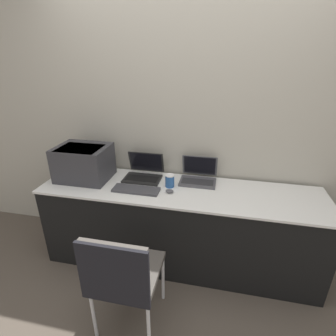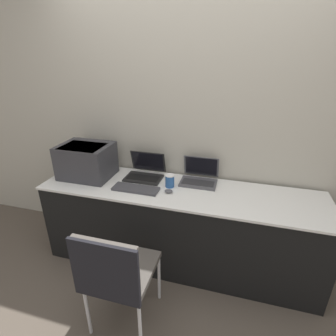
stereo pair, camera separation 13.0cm
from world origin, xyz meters
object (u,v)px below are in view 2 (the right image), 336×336
at_px(printer, 86,160).
at_px(laptop_right, 199,177).
at_px(laptop_left, 145,172).
at_px(external_keyboard, 136,189).
at_px(coffee_cup, 170,181).
at_px(mouse, 169,191).
at_px(chair, 115,271).

distance_m(printer, laptop_right, 1.07).
bearing_deg(laptop_left, external_keyboard, -87.57).
height_order(coffee_cup, mouse, coffee_cup).
xyz_separation_m(external_keyboard, mouse, (0.29, 0.03, 0.00)).
xyz_separation_m(laptop_right, mouse, (-0.21, -0.28, -0.03)).
relative_size(laptop_right, coffee_cup, 2.84).
xyz_separation_m(laptop_left, chair, (0.14, -0.97, -0.27)).
bearing_deg(external_keyboard, laptop_right, 31.45).
height_order(laptop_right, external_keyboard, laptop_right).
bearing_deg(printer, laptop_right, 9.11).
bearing_deg(printer, laptop_left, 13.75).
relative_size(printer, laptop_left, 1.38).
xyz_separation_m(mouse, chair, (-0.16, -0.73, -0.24)).
relative_size(laptop_left, mouse, 4.94).
distance_m(printer, mouse, 0.86).
bearing_deg(chair, mouse, 77.51).
relative_size(laptop_left, laptop_right, 1.05).
bearing_deg(external_keyboard, printer, 165.76).
xyz_separation_m(laptop_right, external_keyboard, (-0.50, -0.31, -0.04)).
distance_m(external_keyboard, coffee_cup, 0.31).
bearing_deg(mouse, laptop_right, 52.57).
bearing_deg(chair, external_keyboard, 100.34).
relative_size(laptop_left, chair, 0.39).
distance_m(coffee_cup, mouse, 0.12).
bearing_deg(laptop_left, coffee_cup, -25.21).
xyz_separation_m(printer, laptop_left, (0.54, 0.13, -0.12)).
relative_size(laptop_right, external_keyboard, 0.81).
distance_m(laptop_left, laptop_right, 0.52).
xyz_separation_m(laptop_left, laptop_right, (0.52, 0.04, -0.00)).
bearing_deg(mouse, laptop_left, 141.10).
height_order(laptop_left, laptop_right, laptop_left).
height_order(printer, coffee_cup, printer).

